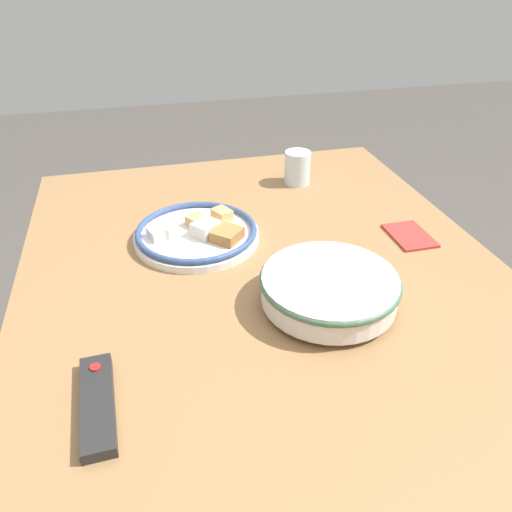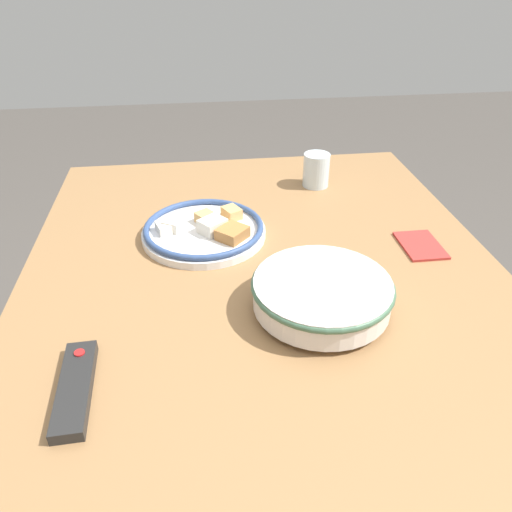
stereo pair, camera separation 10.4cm
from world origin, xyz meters
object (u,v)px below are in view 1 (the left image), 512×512
(noodle_bowl, at_px, (329,288))
(drinking_glass, at_px, (297,168))
(tv_remote, at_px, (97,403))
(food_plate, at_px, (198,233))

(noodle_bowl, bearing_deg, drinking_glass, -12.06)
(tv_remote, bearing_deg, food_plate, 62.09)
(tv_remote, distance_m, drinking_glass, 0.89)
(food_plate, relative_size, tv_remote, 1.51)
(noodle_bowl, distance_m, tv_remote, 0.45)
(food_plate, xyz_separation_m, drinking_glass, (0.25, -0.32, 0.03))
(drinking_glass, bearing_deg, food_plate, 127.56)
(noodle_bowl, bearing_deg, food_plate, 34.08)
(food_plate, bearing_deg, tv_remote, 154.27)
(noodle_bowl, bearing_deg, tv_remote, 109.62)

